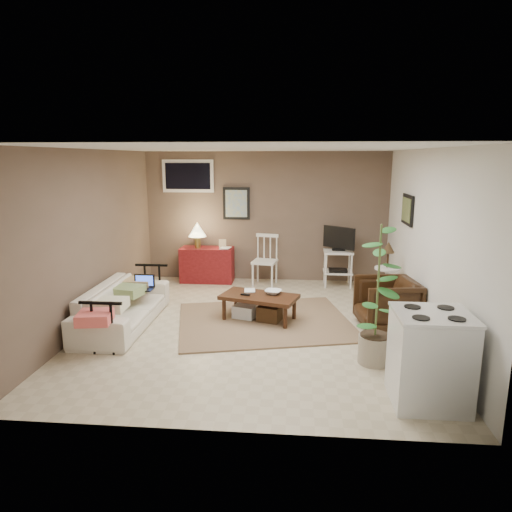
# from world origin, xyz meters

# --- Properties ---
(floor) EXTENTS (5.00, 5.00, 0.00)m
(floor) POSITION_xyz_m (0.00, 0.00, 0.00)
(floor) COLOR #C1B293
(floor) RESTS_ON ground
(art_back) EXTENTS (0.50, 0.03, 0.60)m
(art_back) POSITION_xyz_m (-0.55, 2.48, 1.45)
(art_back) COLOR black
(art_right) EXTENTS (0.03, 0.60, 0.45)m
(art_right) POSITION_xyz_m (2.23, 1.05, 1.52)
(art_right) COLOR black
(window) EXTENTS (0.96, 0.03, 0.60)m
(window) POSITION_xyz_m (-1.45, 2.48, 1.95)
(window) COLOR silver
(rug) EXTENTS (2.74, 2.39, 0.02)m
(rug) POSITION_xyz_m (0.14, 0.17, 0.01)
(rug) COLOR #7E5F49
(rug) RESTS_ON floor
(coffee_table) EXTENTS (1.17, 0.83, 0.40)m
(coffee_table) POSITION_xyz_m (0.05, 0.23, 0.22)
(coffee_table) COLOR #3C1A10
(coffee_table) RESTS_ON floor
(sofa) EXTENTS (0.57, 1.95, 0.76)m
(sofa) POSITION_xyz_m (-1.80, -0.12, 0.38)
(sofa) COLOR silver
(sofa) RESTS_ON floor
(sofa_pillows) EXTENTS (0.37, 1.85, 0.13)m
(sofa_pillows) POSITION_xyz_m (-1.75, -0.35, 0.47)
(sofa_pillows) COLOR beige
(sofa_pillows) RESTS_ON sofa
(sofa_end_rails) EXTENTS (0.52, 1.95, 0.66)m
(sofa_end_rails) POSITION_xyz_m (-1.69, -0.12, 0.33)
(sofa_end_rails) COLOR black
(sofa_end_rails) RESTS_ON floor
(laptop) EXTENTS (0.30, 0.22, 0.20)m
(laptop) POSITION_xyz_m (-1.61, 0.21, 0.49)
(laptop) COLOR black
(laptop) RESTS_ON sofa
(red_console) EXTENTS (0.97, 0.43, 1.12)m
(red_console) POSITION_xyz_m (-1.10, 2.24, 0.39)
(red_console) COLOR maroon
(red_console) RESTS_ON floor
(spindle_chair) EXTENTS (0.48, 0.48, 0.92)m
(spindle_chair) POSITION_xyz_m (0.01, 2.12, 0.43)
(spindle_chair) COLOR silver
(spindle_chair) RESTS_ON floor
(tv_stand) EXTENTS (0.52, 0.46, 1.08)m
(tv_stand) POSITION_xyz_m (1.33, 2.15, 0.57)
(tv_stand) COLOR silver
(tv_stand) RESTS_ON floor
(side_table) EXTENTS (0.38, 0.38, 1.02)m
(side_table) POSITION_xyz_m (1.98, 1.07, 0.63)
(side_table) COLOR silver
(side_table) RESTS_ON floor
(armchair) EXTENTS (0.79, 0.83, 0.76)m
(armchair) POSITION_xyz_m (1.80, 0.08, 0.38)
(armchair) COLOR black
(armchair) RESTS_ON floor
(potted_plant) EXTENTS (0.40, 0.40, 1.62)m
(potted_plant) POSITION_xyz_m (1.47, -1.03, 0.86)
(potted_plant) COLOR gray
(potted_plant) RESTS_ON floor
(stove) EXTENTS (0.69, 0.64, 0.90)m
(stove) POSITION_xyz_m (1.83, -1.86, 0.45)
(stove) COLOR silver
(stove) RESTS_ON floor
(bowl) EXTENTS (0.24, 0.11, 0.23)m
(bowl) POSITION_xyz_m (0.25, 0.30, 0.50)
(bowl) COLOR #3C1A10
(bowl) RESTS_ON coffee_table
(book_table) EXTENTS (0.16, 0.03, 0.21)m
(book_table) POSITION_xyz_m (-0.17, 0.40, 0.49)
(book_table) COLOR #3C1A10
(book_table) RESTS_ON coffee_table
(book_console) EXTENTS (0.18, 0.05, 0.24)m
(book_console) POSITION_xyz_m (-0.81, 2.19, 0.77)
(book_console) COLOR #3C1A10
(book_console) RESTS_ON red_console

